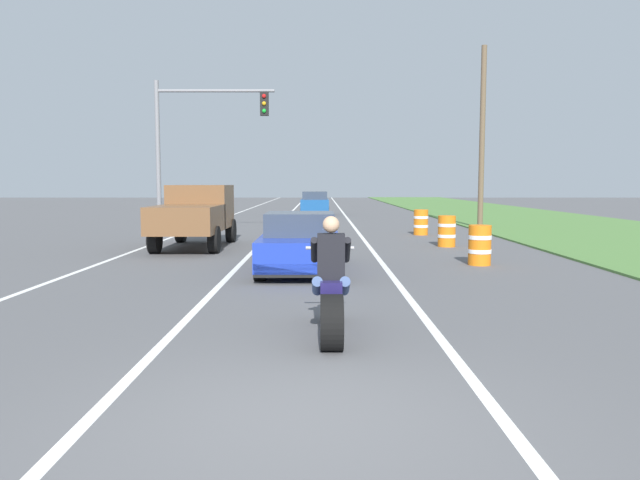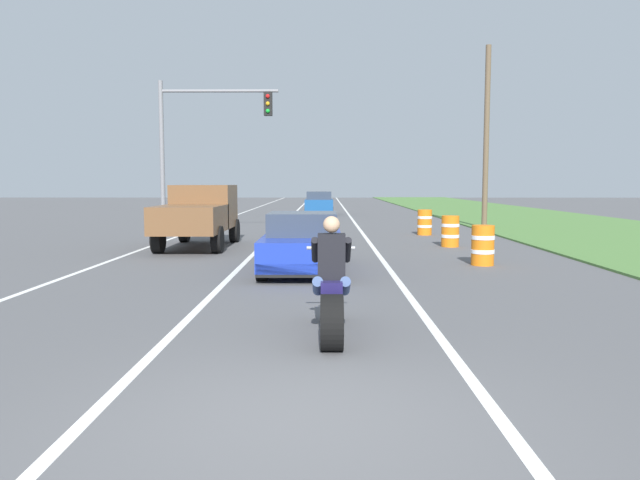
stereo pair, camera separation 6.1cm
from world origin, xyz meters
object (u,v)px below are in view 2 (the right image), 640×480
object	(u,v)px
motorcycle_with_rider	(331,294)
construction_barrel_far	(425,222)
construction_barrel_nearest	(483,245)
distant_car_far_ahead	(319,203)
pickup_truck_left_lane_brown	(199,213)
construction_barrel_mid	(450,231)
traffic_light_mast_near	(198,133)
sports_car_blue	(303,244)

from	to	relation	value
motorcycle_with_rider	construction_barrel_far	bearing A→B (deg)	76.51
construction_barrel_nearest	distant_car_far_ahead	xyz separation A→B (m)	(-4.33, 24.16, 0.27)
pickup_truck_left_lane_brown	construction_barrel_mid	bearing A→B (deg)	1.83
traffic_light_mast_near	construction_barrel_nearest	xyz separation A→B (m)	(8.89, -8.82, -3.50)
pickup_truck_left_lane_brown	construction_barrel_nearest	xyz separation A→B (m)	(7.95, -4.14, -0.60)
traffic_light_mast_near	motorcycle_with_rider	bearing A→B (deg)	-72.53
motorcycle_with_rider	construction_barrel_far	distance (m)	16.47
pickup_truck_left_lane_brown	distant_car_far_ahead	size ratio (longest dim) A/B	1.20
construction_barrel_far	distant_car_far_ahead	size ratio (longest dim) A/B	0.25
sports_car_blue	traffic_light_mast_near	bearing A→B (deg)	114.43
sports_car_blue	construction_barrel_mid	xyz separation A→B (m)	(4.54, 5.34, -0.13)
sports_car_blue	pickup_truck_left_lane_brown	xyz separation A→B (m)	(-3.50, 5.08, 0.48)
construction_barrel_mid	motorcycle_with_rider	bearing A→B (deg)	-108.78
construction_barrel_far	distant_car_far_ahead	xyz separation A→B (m)	(-4.31, 15.34, 0.27)
sports_car_blue	construction_barrel_far	bearing A→B (deg)	65.52
construction_barrel_nearest	motorcycle_with_rider	bearing A→B (deg)	-118.16
sports_car_blue	traffic_light_mast_near	distance (m)	11.24
sports_car_blue	construction_barrel_nearest	distance (m)	4.56
construction_barrel_mid	traffic_light_mast_near	bearing A→B (deg)	153.75
motorcycle_with_rider	distant_car_far_ahead	bearing A→B (deg)	90.87
sports_car_blue	construction_barrel_far	xyz separation A→B (m)	(4.44, 9.76, -0.13)
pickup_truck_left_lane_brown	motorcycle_with_rider	bearing A→B (deg)	-70.11
construction_barrel_mid	construction_barrel_far	size ratio (longest dim) A/B	1.00
sports_car_blue	construction_barrel_nearest	xyz separation A→B (m)	(4.46, 0.94, -0.13)
pickup_truck_left_lane_brown	distant_car_far_ahead	world-z (taller)	pickup_truck_left_lane_brown
motorcycle_with_rider	traffic_light_mast_near	world-z (taller)	traffic_light_mast_near
motorcycle_with_rider	distant_car_far_ahead	size ratio (longest dim) A/B	0.55
pickup_truck_left_lane_brown	construction_barrel_mid	size ratio (longest dim) A/B	4.80
pickup_truck_left_lane_brown	construction_barrel_mid	distance (m)	8.07
construction_barrel_nearest	construction_barrel_mid	bearing A→B (deg)	88.84
sports_car_blue	construction_barrel_mid	size ratio (longest dim) A/B	4.30
construction_barrel_nearest	construction_barrel_far	distance (m)	8.82
traffic_light_mast_near	distant_car_far_ahead	world-z (taller)	traffic_light_mast_near
sports_car_blue	distant_car_far_ahead	size ratio (longest dim) A/B	1.08
motorcycle_with_rider	construction_barrel_far	xyz separation A→B (m)	(3.84, 16.01, -0.09)
construction_barrel_nearest	construction_barrel_far	world-z (taller)	same
construction_barrel_far	sports_car_blue	bearing A→B (deg)	-114.48
construction_barrel_nearest	construction_barrel_far	size ratio (longest dim) A/B	1.00
sports_car_blue	traffic_light_mast_near	size ratio (longest dim) A/B	0.72
construction_barrel_nearest	distant_car_far_ahead	distance (m)	24.55
construction_barrel_nearest	construction_barrel_mid	xyz separation A→B (m)	(0.09, 4.39, 0.00)
sports_car_blue	construction_barrel_far	world-z (taller)	sports_car_blue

